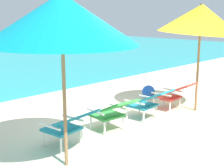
{
  "coord_description": "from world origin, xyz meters",
  "views": [
    {
      "loc": [
        -4.34,
        -4.04,
        2.1
      ],
      "look_at": [
        0.0,
        0.3,
        0.75
      ],
      "focal_mm": 50.02,
      "sensor_mm": 36.0,
      "label": 1
    }
  ],
  "objects_px": {
    "beach_umbrella_right": "(201,19)",
    "lounge_chair_near_right": "(149,101)",
    "lounge_chair_near_left": "(113,111)",
    "lounge_chair_far_left": "(69,124)",
    "lounge_chair_far_right": "(174,93)",
    "beach_ball": "(148,92)",
    "beach_umbrella_left": "(62,19)"
  },
  "relations": [
    {
      "from": "lounge_chair_far_left",
      "to": "beach_ball",
      "type": "bearing_deg",
      "value": 17.19
    },
    {
      "from": "lounge_chair_far_left",
      "to": "lounge_chair_near_left",
      "type": "height_order",
      "value": "same"
    },
    {
      "from": "lounge_chair_near_right",
      "to": "beach_umbrella_right",
      "type": "distance_m",
      "value": 2.1
    },
    {
      "from": "lounge_chair_far_left",
      "to": "lounge_chair_far_right",
      "type": "relative_size",
      "value": 1.02
    },
    {
      "from": "lounge_chair_far_right",
      "to": "lounge_chair_near_left",
      "type": "bearing_deg",
      "value": 179.03
    },
    {
      "from": "lounge_chair_far_left",
      "to": "beach_ball",
      "type": "distance_m",
      "value": 3.51
    },
    {
      "from": "lounge_chair_near_right",
      "to": "beach_ball",
      "type": "distance_m",
      "value": 1.75
    },
    {
      "from": "beach_umbrella_right",
      "to": "lounge_chair_near_right",
      "type": "bearing_deg",
      "value": 165.01
    },
    {
      "from": "lounge_chair_near_left",
      "to": "beach_umbrella_right",
      "type": "xyz_separation_m",
      "value": [
        2.27,
        -0.38,
        1.63
      ]
    },
    {
      "from": "lounge_chair_near_left",
      "to": "lounge_chair_near_right",
      "type": "bearing_deg",
      "value": -2.36
    },
    {
      "from": "lounge_chair_far_left",
      "to": "lounge_chair_far_right",
      "type": "distance_m",
      "value": 2.9
    },
    {
      "from": "lounge_chair_far_left",
      "to": "lounge_chair_near_right",
      "type": "distance_m",
      "value": 1.99
    },
    {
      "from": "lounge_chair_far_right",
      "to": "lounge_chair_far_left",
      "type": "bearing_deg",
      "value": 179.35
    },
    {
      "from": "beach_ball",
      "to": "beach_umbrella_left",
      "type": "bearing_deg",
      "value": -158.3
    },
    {
      "from": "lounge_chair_far_left",
      "to": "lounge_chair_near_right",
      "type": "xyz_separation_m",
      "value": [
        1.99,
        -0.04,
        0.0
      ]
    },
    {
      "from": "lounge_chair_far_right",
      "to": "beach_umbrella_left",
      "type": "distance_m",
      "value": 3.72
    },
    {
      "from": "beach_ball",
      "to": "lounge_chair_far_left",
      "type": "bearing_deg",
      "value": -162.81
    },
    {
      "from": "beach_umbrella_left",
      "to": "beach_ball",
      "type": "distance_m",
      "value": 4.46
    },
    {
      "from": "lounge_chair_far_left",
      "to": "lounge_chair_near_left",
      "type": "bearing_deg",
      "value": -0.05
    },
    {
      "from": "lounge_chair_near_left",
      "to": "beach_ball",
      "type": "xyz_separation_m",
      "value": [
        2.36,
        1.04,
        -0.24
      ]
    },
    {
      "from": "lounge_chair_far_left",
      "to": "lounge_chair_near_right",
      "type": "height_order",
      "value": "same"
    },
    {
      "from": "lounge_chair_far_left",
      "to": "lounge_chair_near_right",
      "type": "bearing_deg",
      "value": -1.21
    },
    {
      "from": "lounge_chair_near_right",
      "to": "lounge_chair_near_left",
      "type": "bearing_deg",
      "value": 177.64
    },
    {
      "from": "beach_umbrella_right",
      "to": "beach_ball",
      "type": "xyz_separation_m",
      "value": [
        0.08,
        1.42,
        -1.86
      ]
    },
    {
      "from": "lounge_chair_near_right",
      "to": "lounge_chair_far_right",
      "type": "height_order",
      "value": "same"
    },
    {
      "from": "beach_umbrella_right",
      "to": "lounge_chair_far_right",
      "type": "bearing_deg",
      "value": 135.83
    },
    {
      "from": "beach_umbrella_left",
      "to": "beach_umbrella_right",
      "type": "xyz_separation_m",
      "value": [
        3.67,
        0.07,
        -0.03
      ]
    },
    {
      "from": "lounge_chair_far_left",
      "to": "lounge_chair_far_right",
      "type": "bearing_deg",
      "value": -0.65
    },
    {
      "from": "lounge_chair_far_left",
      "to": "beach_ball",
      "type": "xyz_separation_m",
      "value": [
        3.35,
        1.04,
        -0.24
      ]
    },
    {
      "from": "beach_umbrella_left",
      "to": "lounge_chair_far_right",
      "type": "bearing_deg",
      "value": 7.31
    },
    {
      "from": "lounge_chair_near_right",
      "to": "beach_umbrella_right",
      "type": "relative_size",
      "value": 0.36
    },
    {
      "from": "lounge_chair_near_left",
      "to": "beach_umbrella_left",
      "type": "bearing_deg",
      "value": -161.91
    }
  ]
}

